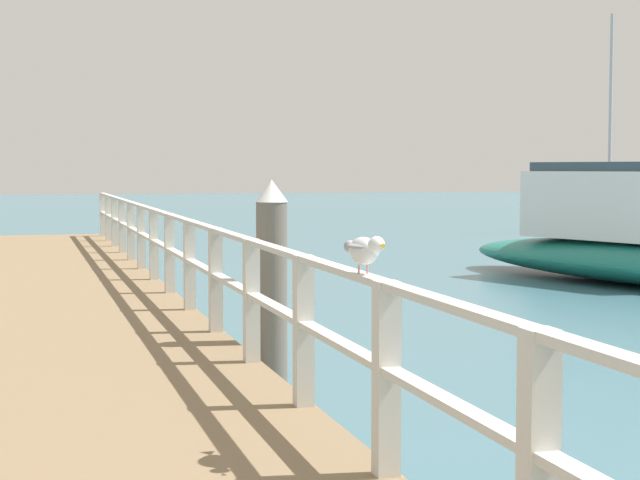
% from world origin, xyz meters
% --- Properties ---
extents(pier_deck, '(2.40, 26.14, 0.39)m').
position_xyz_m(pier_deck, '(0.00, 13.07, 0.19)').
color(pier_deck, '#846B4C').
rests_on(pier_deck, ground_plane).
extents(pier_railing, '(0.12, 24.66, 1.00)m').
position_xyz_m(pier_railing, '(1.12, 13.07, 1.01)').
color(pier_railing, beige).
rests_on(pier_railing, pier_deck).
extents(dock_piling_far, '(0.29, 0.29, 1.86)m').
position_xyz_m(dock_piling_far, '(1.50, 9.87, 0.94)').
color(dock_piling_far, '#6B6056').
rests_on(dock_piling_far, ground_plane).
extents(seagull_foreground, '(0.19, 0.48, 0.21)m').
position_xyz_m(seagull_foreground, '(1.12, 6.07, 1.52)').
color(seagull_foreground, white).
rests_on(seagull_foreground, pier_railing).
extents(boat_1, '(2.28, 5.87, 6.60)m').
position_xyz_m(boat_1, '(16.60, 29.39, 0.41)').
color(boat_1, red).
rests_on(boat_1, ground_plane).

